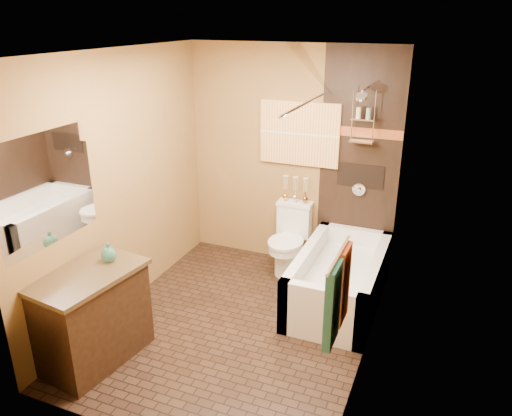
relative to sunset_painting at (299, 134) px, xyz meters
The scene contains 23 objects.
floor 2.14m from the sunset_painting, 94.03° to the right, with size 3.00×3.00×0.00m, color black.
wall_left 1.99m from the sunset_painting, 131.48° to the right, with size 0.02×3.00×2.50m, color olive.
wall_right 1.86m from the sunset_painting, 53.38° to the right, with size 0.02×3.00×2.50m, color olive.
wall_back 0.32m from the sunset_painting, 166.46° to the left, with size 2.40×0.02×2.50m, color olive.
wall_front 2.99m from the sunset_painting, 92.00° to the right, with size 2.40×0.02×2.50m, color olive.
ceiling 1.76m from the sunset_painting, 94.03° to the right, with size 3.00×3.00×0.00m, color silver.
alcove_tile_back 0.74m from the sunset_painting, ahead, with size 0.85×0.01×2.50m, color black.
alcove_tile_right 1.34m from the sunset_painting, 33.77° to the right, with size 0.01×1.50×2.50m, color black.
mosaic_band_back 0.67m from the sunset_painting, ahead, with size 0.85×0.01×0.10m, color #99321B.
mosaic_band_right 1.30m from the sunset_painting, 34.02° to the right, with size 0.01×1.50×0.10m, color #99321B.
alcove_niche 0.80m from the sunset_painting, ahead, with size 0.50×0.01×0.25m, color black.
shower_fixtures 0.71m from the sunset_painting, ahead, with size 0.24×0.33×1.16m.
curtain_rod 0.91m from the sunset_painting, 67.78° to the right, with size 0.03×0.03×1.55m, color silver.
towel_bar 2.73m from the sunset_painting, 67.49° to the right, with size 0.02×0.02×0.55m, color silver.
towel_teal 2.88m from the sunset_painting, 68.31° to the right, with size 0.05×0.22×0.52m, color #1C505E.
towel_rust 2.64m from the sunset_painting, 66.20° to the right, with size 0.05×0.22×0.52m, color maroon.
sunset_painting is the anchor object (origin of this frame).
vanity_mirror 2.71m from the sunset_painting, 118.47° to the right, with size 0.01×1.00×0.90m, color white.
bathtub 1.67m from the sunset_painting, 46.16° to the right, with size 0.80×1.50×0.55m.
toilet 1.18m from the sunset_painting, 90.00° to the right, with size 0.40×0.59×0.78m.
vanity 2.83m from the sunset_painting, 113.35° to the right, with size 0.69×1.00×0.82m.
teal_bottle 2.44m from the sunset_painting, 114.61° to the right, with size 0.13×0.13×0.21m, color #287866, non-canonical shape.
bud_vases 0.61m from the sunset_painting, 90.00° to the right, with size 0.30×0.06×0.29m.
Camera 1 is at (1.70, -3.67, 2.77)m, focal length 35.00 mm.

